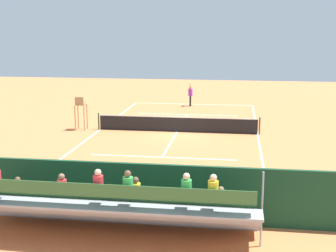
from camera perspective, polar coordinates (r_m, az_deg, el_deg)
name	(u,v)px	position (r m, az deg, el deg)	size (l,w,h in m)	color
ground_plane	(177,132)	(30.03, 1.10, -0.69)	(60.00, 60.00, 0.00)	#D17542
court_line_markings	(177,132)	(30.06, 1.11, -0.67)	(10.10, 22.20, 0.01)	white
tennis_net	(177,124)	(29.92, 1.11, 0.24)	(10.30, 0.10, 1.07)	black
backdrop_wall	(126,191)	(16.47, -5.08, -7.76)	(18.00, 0.16, 2.00)	#194228
bleacher_stand	(116,206)	(15.19, -6.24, -9.55)	(9.06, 2.40, 2.48)	#9EA0A5
umpire_chair	(81,110)	(30.91, -10.43, 1.96)	(0.67, 0.67, 2.14)	#A88456
courtside_bench	(206,200)	(16.92, 4.62, -8.80)	(1.80, 0.40, 0.93)	#234C2D
equipment_bag	(149,208)	(17.17, -2.34, -9.80)	(0.90, 0.36, 0.36)	#334C8C
tennis_player	(190,94)	(39.67, 2.70, 3.85)	(0.42, 0.55, 1.93)	black
tennis_racket	(181,105)	(40.47, 1.62, 2.59)	(0.41, 0.58, 0.03)	black
tennis_ball_near	(184,110)	(37.79, 1.87, 1.95)	(0.07, 0.07, 0.07)	#CCDB33
tennis_ball_far	(207,111)	(37.13, 4.65, 1.74)	(0.07, 0.07, 0.07)	#CCDB33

